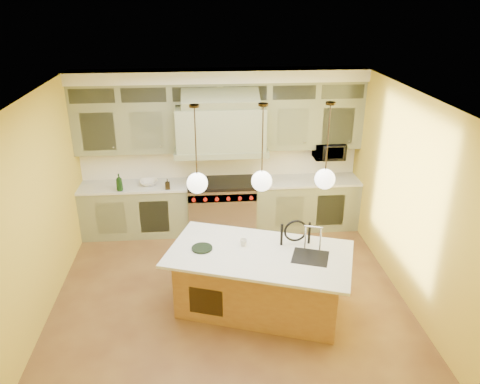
{
  "coord_description": "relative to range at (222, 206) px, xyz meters",
  "views": [
    {
      "loc": [
        -0.33,
        -5.6,
        4.1
      ],
      "look_at": [
        0.21,
        0.7,
        1.37
      ],
      "focal_mm": 35.0,
      "sensor_mm": 36.0,
      "label": 1
    }
  ],
  "objects": [
    {
      "name": "wall_right",
      "position": [
        2.5,
        -2.14,
        0.96
      ],
      "size": [
        0.0,
        5.0,
        5.0
      ],
      "primitive_type": "plane",
      "rotation": [
        1.57,
        0.0,
        -1.57
      ],
      "color": "gold",
      "rests_on": "ground"
    },
    {
      "name": "counter_stool",
      "position": [
        0.9,
        -2.41,
        0.25
      ],
      "size": [
        0.46,
        0.46,
        1.28
      ],
      "rotation": [
        0.0,
        0.0,
        0.03
      ],
      "color": "black",
      "rests_on": "floor"
    },
    {
      "name": "wall_back",
      "position": [
        0.0,
        0.36,
        0.96
      ],
      "size": [
        5.0,
        0.0,
        5.0
      ],
      "primitive_type": "plane",
      "rotation": [
        1.57,
        0.0,
        0.0
      ],
      "color": "gold",
      "rests_on": "ground"
    },
    {
      "name": "wall_left",
      "position": [
        -2.5,
        -2.14,
        0.96
      ],
      "size": [
        0.0,
        5.0,
        5.0
      ],
      "primitive_type": "plane",
      "rotation": [
        1.57,
        0.0,
        1.57
      ],
      "color": "gold",
      "rests_on": "ground"
    },
    {
      "name": "pendant_left",
      "position": [
        -0.4,
        -2.39,
        1.46
      ],
      "size": [
        0.26,
        0.26,
        1.11
      ],
      "color": "#2D2319",
      "rests_on": "ceiling"
    },
    {
      "name": "microwave",
      "position": [
        1.95,
        0.11,
        0.96
      ],
      "size": [
        0.54,
        0.37,
        0.3
      ],
      "primitive_type": "imported",
      "color": "black",
      "rests_on": "back_cabinetry"
    },
    {
      "name": "ceiling",
      "position": [
        0.0,
        -2.14,
        2.41
      ],
      "size": [
        5.0,
        5.0,
        0.0
      ],
      "primitive_type": "plane",
      "rotation": [
        3.14,
        0.0,
        0.0
      ],
      "color": "white",
      "rests_on": "wall_back"
    },
    {
      "name": "wall_front",
      "position": [
        0.0,
        -4.64,
        0.96
      ],
      "size": [
        5.0,
        0.0,
        5.0
      ],
      "primitive_type": "plane",
      "rotation": [
        -1.57,
        0.0,
        0.0
      ],
      "color": "gold",
      "rests_on": "ground"
    },
    {
      "name": "fruit_bowl",
      "position": [
        -1.29,
        0.01,
        0.49
      ],
      "size": [
        0.34,
        0.34,
        0.08
      ],
      "primitive_type": "imported",
      "rotation": [
        0.0,
        0.0,
        0.08
      ],
      "color": "white",
      "rests_on": "back_cabinetry"
    },
    {
      "name": "floor",
      "position": [
        0.0,
        -2.14,
        -0.49
      ],
      "size": [
        5.0,
        5.0,
        0.0
      ],
      "primitive_type": "plane",
      "color": "brown",
      "rests_on": "ground"
    },
    {
      "name": "range",
      "position": [
        0.0,
        0.0,
        0.0
      ],
      "size": [
        1.2,
        0.74,
        0.96
      ],
      "color": "silver",
      "rests_on": "floor"
    },
    {
      "name": "kitchen_island",
      "position": [
        0.4,
        -2.4,
        -0.01
      ],
      "size": [
        2.67,
        1.98,
        1.35
      ],
      "rotation": [
        0.0,
        0.0,
        -0.33
      ],
      "color": "#905B33",
      "rests_on": "floor"
    },
    {
      "name": "oil_bottle_a",
      "position": [
        -1.75,
        -0.22,
        0.61
      ],
      "size": [
        0.12,
        0.12,
        0.3
      ],
      "primitive_type": "imported",
      "rotation": [
        0.0,
        0.0,
        0.03
      ],
      "color": "black",
      "rests_on": "back_cabinetry"
    },
    {
      "name": "pendant_center",
      "position": [
        0.4,
        -2.39,
        1.46
      ],
      "size": [
        0.26,
        0.26,
        1.11
      ],
      "color": "#2D2319",
      "rests_on": "ceiling"
    },
    {
      "name": "oil_bottle_b",
      "position": [
        -0.94,
        -0.22,
        0.55
      ],
      "size": [
        0.09,
        0.09,
        0.18
      ],
      "primitive_type": "imported",
      "rotation": [
        0.0,
        0.0,
        0.09
      ],
      "color": "black",
      "rests_on": "back_cabinetry"
    },
    {
      "name": "back_cabinetry",
      "position": [
        0.0,
        0.09,
        0.94
      ],
      "size": [
        5.0,
        0.77,
        2.9
      ],
      "color": "gray",
      "rests_on": "floor"
    },
    {
      "name": "pendant_right",
      "position": [
        1.2,
        -2.39,
        1.46
      ],
      "size": [
        0.26,
        0.26,
        1.11
      ],
      "color": "#2D2319",
      "rests_on": "ceiling"
    },
    {
      "name": "cup",
      "position": [
        0.19,
        -2.24,
        0.48
      ],
      "size": [
        0.1,
        0.1,
        0.09
      ],
      "primitive_type": "imported",
      "rotation": [
        0.0,
        0.0,
        0.03
      ],
      "color": "silver",
      "rests_on": "kitchen_island"
    }
  ]
}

